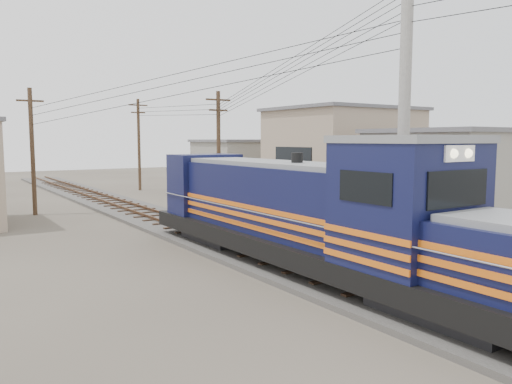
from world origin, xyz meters
TOP-DOWN VIEW (x-y plane):
  - ground at (0.00, 0.00)m, footprint 120.00×120.00m
  - ballast at (0.00, 10.00)m, footprint 3.60×70.00m
  - track at (0.00, 10.00)m, footprint 1.15×70.00m
  - locomotive at (0.00, 0.17)m, footprint 3.08×16.76m
  - utility_pole_main at (3.50, -0.50)m, footprint 0.40×0.40m
  - wooden_pole_mid at (4.50, 14.00)m, footprint 1.60×0.24m
  - wooden_pole_far at (4.80, 28.00)m, footprint 1.60×0.24m
  - wooden_pole_left at (-5.00, 18.00)m, footprint 1.60×0.24m
  - power_lines at (-0.14, 8.49)m, footprint 9.65×19.00m
  - shophouse_front at (11.50, 3.00)m, footprint 7.35×6.30m
  - shophouse_mid at (12.50, 12.00)m, footprint 8.40×7.35m
  - shophouse_back at (11.00, 22.00)m, footprint 6.30×6.30m
  - billboard at (5.64, 3.39)m, footprint 2.13×0.63m
  - market_umbrella at (5.46, 3.45)m, footprint 2.64×2.64m
  - vendor at (6.26, 7.21)m, footprint 0.70×0.58m
  - plant_nursery at (4.47, 3.46)m, footprint 3.54×3.18m

SIDE VIEW (x-z plane):
  - ground at x=0.00m, z-range 0.00..0.00m
  - ballast at x=0.00m, z-range 0.00..0.16m
  - track at x=0.00m, z-range 0.20..0.32m
  - plant_nursery at x=4.47m, z-range -0.10..0.97m
  - vendor at x=6.26m, z-range 0.00..1.65m
  - locomotive at x=0.00m, z-range -0.28..3.87m
  - shophouse_back at x=11.00m, z-range 0.01..4.21m
  - market_umbrella at x=5.46m, z-range 0.93..3.37m
  - shophouse_front at x=11.50m, z-range 0.01..4.71m
  - billboard at x=5.64m, z-range 0.79..4.13m
  - shophouse_mid at x=12.50m, z-range 0.01..6.21m
  - wooden_pole_mid at x=4.50m, z-range 0.18..7.18m
  - wooden_pole_left at x=-5.00m, z-range 0.18..7.18m
  - wooden_pole_far at x=4.80m, z-range 0.18..7.68m
  - utility_pole_main at x=3.50m, z-range 0.00..10.00m
  - power_lines at x=-0.14m, z-range 5.91..9.21m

